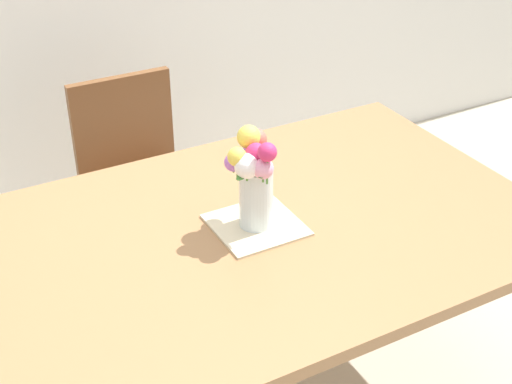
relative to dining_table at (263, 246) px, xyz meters
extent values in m
cube|color=#9E7047|center=(0.00, 0.00, 0.06)|extent=(1.71, 1.13, 0.04)
cylinder|color=#9E7047|center=(0.77, 0.48, -0.32)|extent=(0.07, 0.07, 0.72)
cube|color=brown|center=(-0.09, 0.82, -0.23)|extent=(0.42, 0.42, 0.04)
cylinder|color=brown|center=(0.09, 0.64, -0.46)|extent=(0.04, 0.04, 0.44)
cylinder|color=brown|center=(-0.27, 0.64, -0.46)|extent=(0.04, 0.04, 0.44)
cylinder|color=brown|center=(0.09, 1.00, -0.46)|extent=(0.04, 0.04, 0.44)
cylinder|color=brown|center=(-0.27, 1.00, -0.46)|extent=(0.04, 0.04, 0.44)
cube|color=brown|center=(-0.09, 1.02, 0.00)|extent=(0.42, 0.04, 0.42)
cube|color=beige|center=(-0.02, 0.01, 0.08)|extent=(0.25, 0.25, 0.01)
cylinder|color=silver|center=(-0.02, 0.01, 0.18)|extent=(0.10, 0.10, 0.19)
sphere|color=#E55B4C|center=(0.00, 0.04, 0.35)|extent=(0.06, 0.06, 0.06)
cylinder|color=#478438|center=(0.00, 0.04, 0.31)|extent=(0.01, 0.01, 0.08)
sphere|color=#D12D66|center=(-0.03, -0.07, 0.37)|extent=(0.05, 0.05, 0.05)
cylinder|color=#478438|center=(-0.03, -0.07, 0.32)|extent=(0.01, 0.01, 0.10)
sphere|color=#EFD14C|center=(-0.03, 0.04, 0.37)|extent=(0.07, 0.07, 0.07)
cylinder|color=#478438|center=(-0.03, 0.04, 0.32)|extent=(0.01, 0.01, 0.10)
sphere|color=#EA9EBC|center=(-0.03, -0.06, 0.31)|extent=(0.06, 0.06, 0.06)
cylinder|color=#478438|center=(-0.03, -0.06, 0.29)|extent=(0.01, 0.01, 0.04)
sphere|color=#D12D66|center=(-0.03, -0.02, 0.34)|extent=(0.06, 0.06, 0.06)
cylinder|color=#478438|center=(-0.03, -0.02, 0.30)|extent=(0.01, 0.01, 0.07)
sphere|color=#B266C6|center=(-0.08, 0.03, 0.30)|extent=(0.05, 0.05, 0.05)
cylinder|color=#478438|center=(-0.08, 0.03, 0.28)|extent=(0.01, 0.01, 0.03)
sphere|color=#EFD14C|center=(-0.09, -0.01, 0.34)|extent=(0.06, 0.06, 0.06)
cylinder|color=#478438|center=(-0.09, -0.01, 0.30)|extent=(0.01, 0.01, 0.07)
sphere|color=white|center=(-0.07, -0.03, 0.32)|extent=(0.07, 0.07, 0.07)
cylinder|color=#478438|center=(-0.07, -0.03, 0.29)|extent=(0.01, 0.01, 0.05)
sphere|color=#B266C6|center=(0.00, 0.07, 0.30)|extent=(0.05, 0.05, 0.05)
cylinder|color=#478438|center=(0.00, 0.07, 0.28)|extent=(0.01, 0.01, 0.03)
ellipsoid|color=#478438|center=(-0.08, -0.02, 0.29)|extent=(0.07, 0.06, 0.01)
ellipsoid|color=#478438|center=(-0.04, -0.05, 0.29)|extent=(0.05, 0.07, 0.02)
camera|label=1|loc=(-0.89, -1.59, 1.30)|focal=50.96mm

